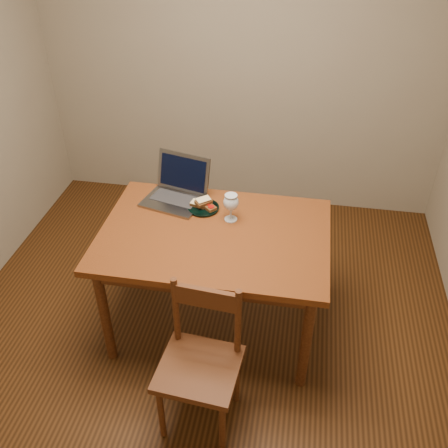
% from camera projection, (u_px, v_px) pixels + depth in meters
% --- Properties ---
extents(floor, '(3.20, 3.20, 0.02)m').
position_uv_depth(floor, '(204.00, 330.00, 3.23)').
color(floor, black).
rests_on(floor, ground).
extents(back_wall, '(3.20, 0.02, 2.60)m').
position_uv_depth(back_wall, '(244.00, 50.00, 3.73)').
color(back_wall, gray).
rests_on(back_wall, floor).
extents(table, '(1.30, 0.90, 0.74)m').
position_uv_depth(table, '(214.00, 244.00, 2.88)').
color(table, '#52270D').
rests_on(table, floor).
extents(chair, '(0.43, 0.41, 0.42)m').
position_uv_depth(chair, '(200.00, 358.00, 2.46)').
color(chair, '#35180B').
rests_on(chair, floor).
extents(plate, '(0.19, 0.19, 0.02)m').
position_uv_depth(plate, '(203.00, 208.00, 3.01)').
color(plate, black).
rests_on(plate, table).
extents(sandwich_cheese, '(0.10, 0.08, 0.03)m').
position_uv_depth(sandwich_cheese, '(199.00, 203.00, 3.01)').
color(sandwich_cheese, '#381E0C').
rests_on(sandwich_cheese, plate).
extents(sandwich_tomato, '(0.10, 0.10, 0.03)m').
position_uv_depth(sandwich_tomato, '(209.00, 206.00, 2.99)').
color(sandwich_tomato, '#381E0C').
rests_on(sandwich_tomato, plate).
extents(sandwich_top, '(0.11, 0.11, 0.03)m').
position_uv_depth(sandwich_top, '(203.00, 201.00, 2.99)').
color(sandwich_top, '#381E0C').
rests_on(sandwich_top, plate).
extents(milk_glass, '(0.09, 0.09, 0.17)m').
position_uv_depth(milk_glass, '(231.00, 207.00, 2.88)').
color(milk_glass, white).
rests_on(milk_glass, table).
extents(laptop, '(0.42, 0.39, 0.25)m').
position_uv_depth(laptop, '(178.00, 188.00, 3.09)').
color(laptop, slate).
rests_on(laptop, table).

